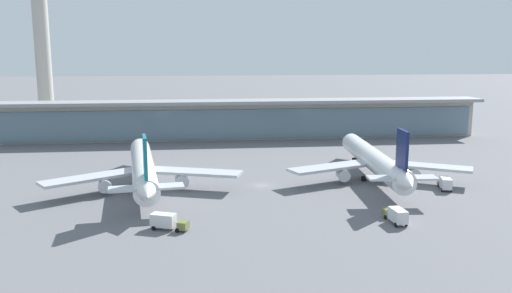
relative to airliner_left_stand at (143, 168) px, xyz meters
name	(u,v)px	position (x,y,z in m)	size (l,w,h in m)	color
ground_plane	(262,185)	(29.60, -0.66, -5.24)	(1200.00, 1200.00, 0.00)	slate
airliner_left_stand	(143,168)	(0.00, 0.00, 0.00)	(47.73, 62.51, 16.65)	white
airliner_centre_stand	(374,160)	(59.95, 2.26, 0.00)	(48.00, 62.57, 16.65)	white
service_truck_near_nose_olive	(396,215)	(52.44, -32.98, -3.55)	(2.86, 7.45, 3.10)	olive
service_truck_under_wing_olive	(167,221)	(7.47, -31.90, -3.55)	(7.64, 4.81, 3.10)	olive
service_truck_mid_apron_grey	(445,183)	(74.02, -9.65, -3.55)	(4.10, 7.65, 3.10)	gray
terminal_building	(239,119)	(29.60, 71.25, 2.62)	(190.36, 12.80, 15.20)	#B2ADA3
control_tower	(41,32)	(-51.02, 105.34, 36.20)	(12.00, 12.00, 76.15)	#B2ADA3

